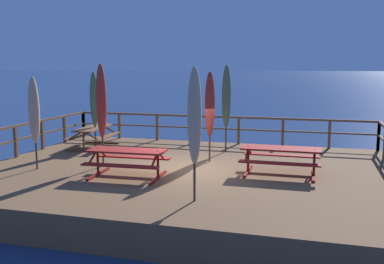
% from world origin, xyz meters
% --- Properties ---
extents(ground_plane, '(600.00, 600.00, 0.00)m').
position_xyz_m(ground_plane, '(0.00, 0.00, 0.00)').
color(ground_plane, navy).
extents(wooden_deck, '(12.18, 9.29, 0.79)m').
position_xyz_m(wooden_deck, '(0.00, 0.00, 0.39)').
color(wooden_deck, brown).
rests_on(wooden_deck, ground).
extents(railing_waterside_far, '(11.98, 0.10, 1.09)m').
position_xyz_m(railing_waterside_far, '(-0.00, 4.50, 1.53)').
color(railing_waterside_far, brown).
rests_on(railing_waterside_far, wooden_deck).
extents(railing_side_left, '(0.10, 9.09, 1.09)m').
position_xyz_m(railing_side_left, '(-5.94, 0.00, 1.52)').
color(railing_side_left, brown).
rests_on(railing_side_left, wooden_deck).
extents(picnic_table_front_right, '(2.20, 1.41, 0.78)m').
position_xyz_m(picnic_table_front_right, '(2.79, 0.02, 1.35)').
color(picnic_table_front_right, maroon).
rests_on(picnic_table_front_right, wooden_deck).
extents(picnic_table_mid_left, '(1.57, 2.18, 0.78)m').
position_xyz_m(picnic_table_mid_left, '(-4.30, 2.30, 1.35)').
color(picnic_table_mid_left, brown).
rests_on(picnic_table_mid_left, wooden_deck).
extents(picnic_table_back_left, '(2.19, 1.50, 0.78)m').
position_xyz_m(picnic_table_back_left, '(-1.27, -1.40, 1.35)').
color(picnic_table_back_left, maroon).
rests_on(picnic_table_back_left, wooden_deck).
extents(patio_umbrella_tall_front, '(0.32, 0.32, 3.12)m').
position_xyz_m(patio_umbrella_tall_front, '(-2.52, -0.41, 2.77)').
color(patio_umbrella_tall_front, '#4C3828').
rests_on(patio_umbrella_tall_front, wooden_deck).
extents(patio_umbrella_tall_mid_right, '(0.32, 0.32, 2.84)m').
position_xyz_m(patio_umbrella_tall_mid_right, '(-4.22, 2.33, 2.59)').
color(patio_umbrella_tall_mid_right, '#4C3828').
rests_on(patio_umbrella_tall_mid_right, wooden_deck).
extents(patio_umbrella_short_front, '(0.32, 0.32, 3.08)m').
position_xyz_m(patio_umbrella_short_front, '(0.66, 2.83, 2.74)').
color(patio_umbrella_short_front, '#4C3828').
rests_on(patio_umbrella_short_front, wooden_deck).
extents(patio_umbrella_tall_mid_left, '(0.32, 0.32, 2.75)m').
position_xyz_m(patio_umbrella_tall_mid_left, '(-4.25, -1.28, 2.53)').
color(patio_umbrella_tall_mid_left, '#4C3828').
rests_on(patio_umbrella_tall_mid_left, wooden_deck).
extents(patio_umbrella_tall_back_right, '(0.32, 0.32, 2.87)m').
position_xyz_m(patio_umbrella_tall_back_right, '(0.47, 1.12, 2.61)').
color(patio_umbrella_tall_back_right, '#4C3828').
rests_on(patio_umbrella_tall_back_right, wooden_deck).
extents(patio_umbrella_short_mid, '(0.32, 0.32, 3.05)m').
position_xyz_m(patio_umbrella_short_mid, '(1.08, -2.99, 2.72)').
color(patio_umbrella_short_mid, '#4C3828').
rests_on(patio_umbrella_short_mid, wooden_deck).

